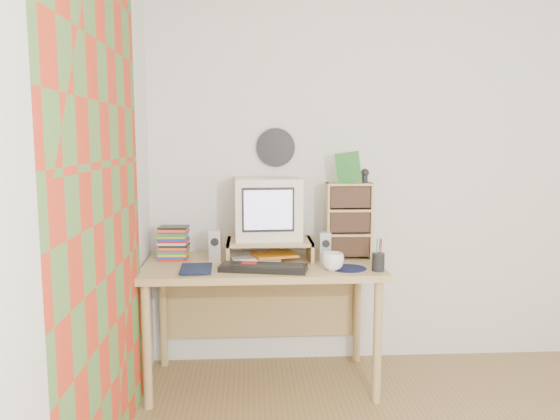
{
  "coord_description": "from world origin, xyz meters",
  "views": [
    {
      "loc": [
        -1.1,
        -1.81,
        1.49
      ],
      "look_at": [
        -0.92,
        1.33,
        1.07
      ],
      "focal_mm": 35.0,
      "sensor_mm": 36.0,
      "label": 1
    }
  ],
  "objects": [
    {
      "name": "back_wall",
      "position": [
        0.0,
        1.75,
        1.25
      ],
      "size": [
        3.5,
        0.0,
        3.5
      ],
      "primitive_type": "plane",
      "rotation": [
        1.57,
        0.0,
        0.0
      ],
      "color": "white",
      "rests_on": "floor"
    },
    {
      "name": "left_wall",
      "position": [
        -1.75,
        0.0,
        1.25
      ],
      "size": [
        0.0,
        3.5,
        3.5
      ],
      "primitive_type": "plane",
      "rotation": [
        1.57,
        0.0,
        1.57
      ],
      "color": "white",
      "rests_on": "floor"
    },
    {
      "name": "curtain",
      "position": [
        -1.71,
        0.48,
        1.15
      ],
      "size": [
        0.0,
        2.2,
        2.2
      ],
      "primitive_type": "plane",
      "rotation": [
        1.57,
        0.0,
        1.57
      ],
      "color": "red",
      "rests_on": "left_wall"
    },
    {
      "name": "wall_disc",
      "position": [
        -0.93,
        1.73,
        1.43
      ],
      "size": [
        0.25,
        0.02,
        0.25
      ],
      "primitive_type": "cylinder",
      "rotation": [
        1.57,
        0.0,
        0.0
      ],
      "color": "black",
      "rests_on": "back_wall"
    },
    {
      "name": "desk",
      "position": [
        -1.03,
        1.44,
        0.62
      ],
      "size": [
        1.4,
        0.7,
        0.75
      ],
      "color": "tan",
      "rests_on": "floor"
    },
    {
      "name": "monitor_riser",
      "position": [
        -0.98,
        1.48,
        0.84
      ],
      "size": [
        0.52,
        0.3,
        0.12
      ],
      "color": "tan",
      "rests_on": "desk"
    },
    {
      "name": "crt_monitor",
      "position": [
        -0.99,
        1.53,
        1.06
      ],
      "size": [
        0.42,
        0.42,
        0.38
      ],
      "primitive_type": "cube",
      "rotation": [
        0.0,
        0.0,
        0.06
      ],
      "color": "silver",
      "rests_on": "monitor_riser"
    },
    {
      "name": "speaker_left",
      "position": [
        -1.31,
        1.45,
        0.85
      ],
      "size": [
        0.07,
        0.07,
        0.19
      ],
      "primitive_type": "cube",
      "rotation": [
        0.0,
        0.0,
        -0.04
      ],
      "color": "#B1B0B6",
      "rests_on": "desk"
    },
    {
      "name": "speaker_right",
      "position": [
        -0.65,
        1.4,
        0.84
      ],
      "size": [
        0.07,
        0.07,
        0.18
      ],
      "primitive_type": "cube",
      "rotation": [
        0.0,
        0.0,
        -0.07
      ],
      "color": "#B1B0B6",
      "rests_on": "desk"
    },
    {
      "name": "keyboard",
      "position": [
        -1.03,
        1.19,
        0.77
      ],
      "size": [
        0.51,
        0.26,
        0.03
      ],
      "primitive_type": "cube",
      "rotation": [
        0.0,
        0.0,
        -0.2
      ],
      "color": "black",
      "rests_on": "desk"
    },
    {
      "name": "dvd_stack",
      "position": [
        -1.57,
        1.51,
        0.87
      ],
      "size": [
        0.18,
        0.13,
        0.25
      ],
      "primitive_type": null,
      "rotation": [
        0.0,
        0.0,
        -0.06
      ],
      "color": "brown",
      "rests_on": "desk"
    },
    {
      "name": "cd_rack",
      "position": [
        -0.49,
        1.5,
        0.98
      ],
      "size": [
        0.28,
        0.15,
        0.47
      ],
      "primitive_type": "cube",
      "rotation": [
        0.0,
        0.0,
        -0.02
      ],
      "color": "tan",
      "rests_on": "desk"
    },
    {
      "name": "mug",
      "position": [
        -0.63,
        1.18,
        0.8
      ],
      "size": [
        0.15,
        0.15,
        0.1
      ],
      "primitive_type": "imported",
      "rotation": [
        0.0,
        0.0,
        -0.24
      ],
      "color": "white",
      "rests_on": "desk"
    },
    {
      "name": "diary",
      "position": [
        -1.49,
        1.2,
        0.77
      ],
      "size": [
        0.22,
        0.17,
        0.04
      ],
      "primitive_type": "imported",
      "rotation": [
        0.0,
        0.0,
        0.04
      ],
      "color": "#0E1936",
      "rests_on": "desk"
    },
    {
      "name": "mousepad",
      "position": [
        -0.54,
        1.2,
        0.75
      ],
      "size": [
        0.23,
        0.23,
        0.0
      ],
      "primitive_type": "cylinder",
      "rotation": [
        0.0,
        0.0,
        0.13
      ],
      "color": "black",
      "rests_on": "desk"
    },
    {
      "name": "pen_cup",
      "position": [
        -0.38,
        1.14,
        0.82
      ],
      "size": [
        0.09,
        0.09,
        0.14
      ],
      "primitive_type": null,
      "rotation": [
        0.0,
        0.0,
        -0.3
      ],
      "color": "black",
      "rests_on": "desk"
    },
    {
      "name": "papers",
      "position": [
        -1.03,
        1.46,
        0.77
      ],
      "size": [
        0.34,
        0.28,
        0.04
      ],
      "primitive_type": null,
      "rotation": [
        0.0,
        0.0,
        0.26
      ],
      "color": "beige",
      "rests_on": "desk"
    },
    {
      "name": "red_box",
      "position": [
        -1.11,
        1.22,
        0.77
      ],
      "size": [
        0.09,
        0.06,
        0.04
      ],
      "primitive_type": "cube",
      "rotation": [
        0.0,
        0.0,
        -0.13
      ],
      "color": "red",
      "rests_on": "desk"
    },
    {
      "name": "game_box",
      "position": [
        -0.5,
        1.48,
        1.31
      ],
      "size": [
        0.15,
        0.05,
        0.19
      ],
      "primitive_type": "cube",
      "rotation": [
        0.0,
        0.0,
        -0.15
      ],
      "color": "#1C5E1B",
      "rests_on": "cd_rack"
    },
    {
      "name": "webcam",
      "position": [
        -0.39,
        1.5,
        1.26
      ],
      "size": [
        0.06,
        0.06,
        0.09
      ],
      "primitive_type": null,
      "rotation": [
        0.0,
        0.0,
        0.12
      ],
      "color": "black",
      "rests_on": "cd_rack"
    }
  ]
}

